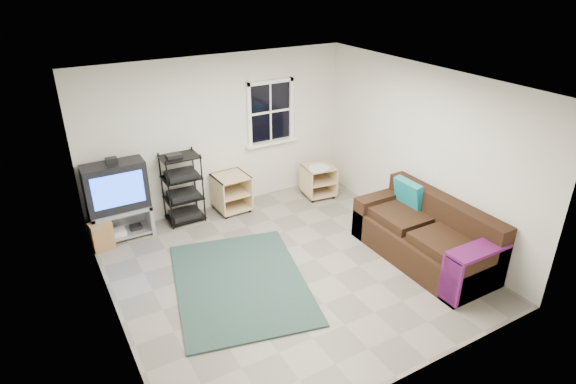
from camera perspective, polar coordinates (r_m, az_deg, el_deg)
room at (r=8.43m, az=-2.08°, el=8.98°), size 4.60×4.62×4.60m
tv_unit at (r=7.69m, az=-19.61°, el=-0.28°), size 0.90×0.45×1.32m
av_rack at (r=7.98m, az=-12.34°, el=-0.02°), size 0.59×0.43×1.18m
side_table_left at (r=8.29m, az=-6.84°, el=0.12°), size 0.57×0.57×0.65m
side_table_right at (r=8.76m, az=3.55°, el=1.67°), size 0.59×0.59×0.61m
sofa at (r=7.16m, az=16.06°, el=-5.18°), size 0.95×2.13×0.98m
shag_rug at (r=6.59m, az=-5.66°, el=-10.60°), size 2.15×2.62×0.03m
paper_bag at (r=7.68m, az=-21.21°, el=-4.85°), size 0.34×0.25×0.44m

